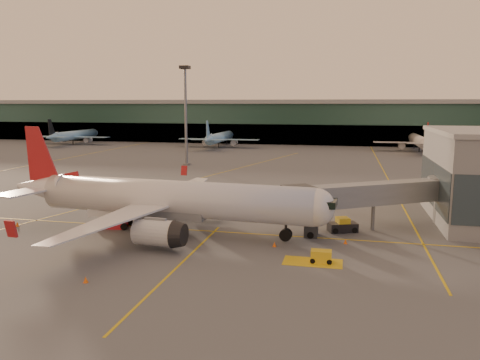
% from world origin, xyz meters
% --- Properties ---
extents(ground, '(600.00, 600.00, 0.00)m').
position_xyz_m(ground, '(0.00, 0.00, 0.00)').
color(ground, '#4C4F54').
rests_on(ground, ground).
extents(taxi_markings, '(100.12, 173.00, 0.01)m').
position_xyz_m(taxi_markings, '(-7.32, 44.49, 0.01)').
color(taxi_markings, gold).
rests_on(taxi_markings, ground).
extents(terminal, '(400.00, 20.00, 17.60)m').
position_xyz_m(terminal, '(0.00, 141.79, 8.76)').
color(terminal, '#19382D').
rests_on(terminal, ground).
extents(mast_west_near, '(2.40, 2.40, 25.60)m').
position_xyz_m(mast_west_near, '(-20.00, 66.00, 14.86)').
color(mast_west_near, slate).
rests_on(mast_west_near, ground).
extents(distant_aircraft_row, '(290.00, 34.00, 13.00)m').
position_xyz_m(distant_aircraft_row, '(-21.00, 118.00, 0.00)').
color(distant_aircraft_row, '#83B9DB').
rests_on(distant_aircraft_row, ground).
extents(main_airplane, '(43.20, 38.95, 13.03)m').
position_xyz_m(main_airplane, '(-1.01, 3.08, 4.23)').
color(main_airplane, silver).
rests_on(main_airplane, ground).
extents(jet_bridge, '(22.93, 15.75, 6.27)m').
position_xyz_m(jet_bridge, '(25.83, 10.93, 4.42)').
color(jet_bridge, slate).
rests_on(jet_bridge, ground).
extents(catering_truck, '(5.76, 3.01, 4.29)m').
position_xyz_m(catering_truck, '(-8.55, 3.98, 2.44)').
color(catering_truck, red).
rests_on(catering_truck, ground).
extents(gpu_cart, '(2.20, 1.33, 1.25)m').
position_xyz_m(gpu_cart, '(18.83, -3.85, 0.61)').
color(gpu_cart, gold).
rests_on(gpu_cart, ground).
extents(pushback_tug, '(3.98, 3.02, 1.83)m').
position_xyz_m(pushback_tug, '(20.85, 8.49, 0.74)').
color(pushback_tug, black).
rests_on(pushback_tug, ground).
extents(cone_nose, '(0.43, 0.43, 0.55)m').
position_xyz_m(cone_nose, '(21.24, 3.27, 0.27)').
color(cone_nose, '#FF630D').
rests_on(cone_nose, ground).
extents(cone_tail, '(0.50, 0.50, 0.64)m').
position_xyz_m(cone_tail, '(-21.10, 1.62, 0.31)').
color(cone_tail, '#FF630D').
rests_on(cone_tail, ground).
extents(cone_wing_right, '(0.45, 0.45, 0.57)m').
position_xyz_m(cone_wing_right, '(-1.67, -14.14, 0.27)').
color(cone_wing_right, '#FF630D').
rests_on(cone_wing_right, ground).
extents(cone_wing_left, '(0.49, 0.49, 0.62)m').
position_xyz_m(cone_wing_left, '(-0.38, 21.35, 0.30)').
color(cone_wing_left, '#FF630D').
rests_on(cone_wing_left, ground).
extents(cone_fwd, '(0.44, 0.44, 0.56)m').
position_xyz_m(cone_fwd, '(13.40, 0.33, 0.27)').
color(cone_fwd, '#FF630D').
rests_on(cone_fwd, ground).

